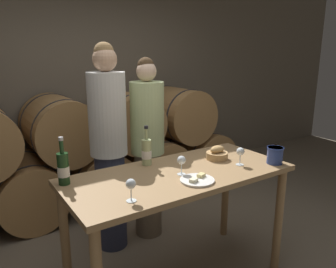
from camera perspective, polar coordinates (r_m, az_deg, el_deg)
stone_wall_back at (r=4.22m, az=-16.02°, el=11.71°), size 10.00×0.12×3.20m
barrel_stack at (r=3.87m, az=-12.54°, el=-3.20°), size 3.75×0.85×1.30m
tasting_table at (r=2.41m, az=1.95°, el=-9.34°), size 1.65×0.74×0.91m
person_left at (r=2.87m, az=-10.27°, el=-2.30°), size 0.32×0.32×1.82m
person_right at (r=3.05m, az=-3.58°, el=-2.48°), size 0.31×0.31×1.70m
wine_bottle_red at (r=2.23m, az=-17.78°, el=-5.71°), size 0.08×0.08×0.32m
wine_bottle_white at (r=2.48m, az=-3.76°, el=-3.10°), size 0.08×0.08×0.30m
blue_crock at (r=2.65m, az=18.13°, el=-3.44°), size 0.13×0.13×0.13m
bread_basket at (r=2.65m, az=8.53°, el=-3.46°), size 0.17×0.17×0.11m
cheese_plate at (r=2.21m, az=5.14°, el=-7.96°), size 0.23×0.23×0.04m
wine_glass_far_left at (r=1.90m, az=-6.48°, el=-8.83°), size 0.06×0.06×0.14m
wine_glass_left at (r=2.28m, az=2.37°, el=-4.73°), size 0.06×0.06×0.14m
wine_glass_center at (r=2.53m, az=12.49°, el=-3.14°), size 0.06×0.06×0.14m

